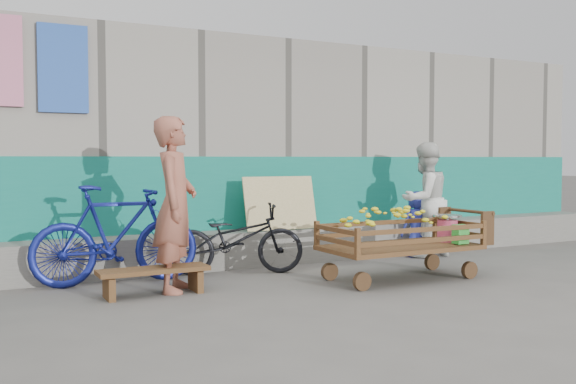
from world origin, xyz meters
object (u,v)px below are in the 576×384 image
child (417,224)px  bicycle_dark (236,239)px  vendor_man (175,204)px  bench (154,275)px  woman (425,200)px  bicycle_blue (116,235)px  banana_cart (398,231)px

child → bicycle_dark: 2.76m
vendor_man → bicycle_dark: vendor_man is taller
bench → woman: 4.16m
woman → child: 0.36m
vendor_man → bicycle_blue: size_ratio=1.00×
woman → bicycle_dark: bearing=-5.8°
woman → vendor_man: bearing=3.5°
vendor_man → banana_cart: bearing=-73.3°
bicycle_dark → bicycle_blue: (-1.40, 0.02, 0.12)m
banana_cart → bicycle_dark: 1.90m
bench → bicycle_blue: size_ratio=0.61×
vendor_man → child: size_ratio=1.96×
woman → banana_cart: bearing=35.2°
vendor_man → woman: 3.84m
vendor_man → bicycle_blue: bearing=65.7°
bicycle_blue → woman: bearing=-88.7°
bench → vendor_man: size_ratio=0.61×
woman → bicycle_blue: size_ratio=0.88×
bench → child: size_ratio=1.20×
bench → woman: woman is taller
bench → bicycle_dark: 1.41m
bench → vendor_man: 0.75m
vendor_man → bicycle_blue: (-0.47, 0.64, -0.36)m
woman → child: bearing=-34.2°
bench → vendor_man: (0.26, 0.09, 0.70)m
bicycle_dark → bicycle_blue: bearing=107.7°
bench → child: (3.96, 0.77, 0.26)m
vendor_man → woman: size_ratio=1.13×
bench → vendor_man: bearing=19.3°
vendor_man → child: (3.69, 0.68, -0.44)m
bicycle_dark → vendor_man: bearing=141.9°
banana_cart → vendor_man: 2.51m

